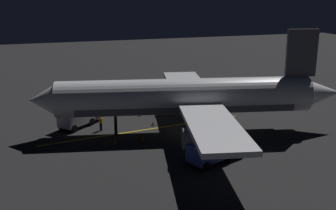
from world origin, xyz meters
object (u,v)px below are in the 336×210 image
baggage_truck (80,116)px  traffic_cone_far (115,142)px  ground_crew_worker (101,123)px  airliner (190,98)px  catering_truck (216,150)px  traffic_cone_near_left (143,138)px  traffic_cone_near_right (140,114)px  traffic_cone_under_wing (153,123)px

baggage_truck → traffic_cone_far: baggage_truck is taller
ground_crew_worker → airliner: bearing=-111.6°
catering_truck → ground_crew_worker: bearing=36.7°
catering_truck → traffic_cone_near_left: (7.56, 5.37, -0.93)m
baggage_truck → traffic_cone_near_left: bearing=-140.1°
traffic_cone_near_left → traffic_cone_far: bearing=93.9°
airliner → traffic_cone_near_right: airliner is taller
traffic_cone_far → traffic_cone_near_left: bearing=-86.1°
ground_crew_worker → traffic_cone_near_left: (-4.78, -3.83, -0.64)m
traffic_cone_near_right → traffic_cone_under_wing: (-4.19, -0.63, 0.00)m
traffic_cone_far → ground_crew_worker: bearing=8.5°
baggage_truck → traffic_cone_near_right: baggage_truck is taller
traffic_cone_near_right → ground_crew_worker: bearing=125.5°
baggage_truck → ground_crew_worker: size_ratio=3.44×
airliner → traffic_cone_near_left: airliner is taller
ground_crew_worker → traffic_cone_near_left: size_ratio=3.16×
traffic_cone_near_left → traffic_cone_near_right: (8.86, -1.90, 0.00)m
airliner → traffic_cone_far: bearing=97.4°
traffic_cone_near_left → traffic_cone_under_wing: 5.31m
airliner → traffic_cone_far: 9.82m
traffic_cone_near_left → traffic_cone_near_right: size_ratio=1.00×
catering_truck → traffic_cone_under_wing: 12.59m
ground_crew_worker → traffic_cone_near_right: 7.06m
airliner → ground_crew_worker: size_ratio=20.58×
baggage_truck → catering_truck: 18.61m
airliner → traffic_cone_near_right: 9.67m
traffic_cone_near_left → traffic_cone_near_right: bearing=-12.1°
catering_truck → traffic_cone_near_right: 16.82m
airliner → catering_truck: (-8.51, 0.49, -2.97)m
baggage_truck → traffic_cone_near_right: (1.69, -7.89, -1.02)m
ground_crew_worker → traffic_cone_under_wing: ground_crew_worker is taller
catering_truck → traffic_cone_under_wing: (12.23, 2.84, -0.93)m
traffic_cone_near_left → traffic_cone_far: (-0.21, 3.08, 0.00)m
traffic_cone_far → airliner: bearing=-82.6°
traffic_cone_under_wing → traffic_cone_near_right: bearing=8.5°
ground_crew_worker → traffic_cone_near_left: ground_crew_worker is taller
traffic_cone_near_right → traffic_cone_near_left: bearing=167.9°
airliner → traffic_cone_near_left: size_ratio=65.12×
baggage_truck → catering_truck: baggage_truck is taller
traffic_cone_under_wing → ground_crew_worker: bearing=89.0°
airliner → traffic_cone_under_wing: (3.73, 3.33, -3.90)m
ground_crew_worker → traffic_cone_far: size_ratio=3.16×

